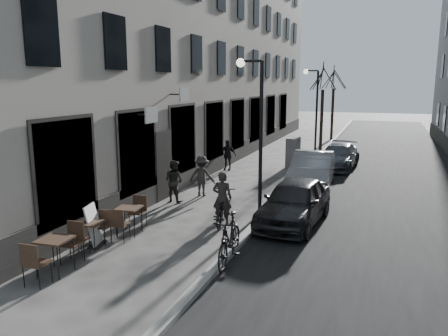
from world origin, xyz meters
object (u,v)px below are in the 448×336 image
Objects in this scene: streetlamp_far at (314,103)px; bistro_set_c at (129,218)px; pedestrian_mid at (202,176)px; utility_cabinet at (293,152)px; bicycle at (222,208)px; car_mid at (312,171)px; tree_near at (323,77)px; tree_far at (334,78)px; car_near at (295,202)px; car_far at (338,156)px; sign_board at (94,229)px; bistro_set_a at (55,252)px; pedestrian_far at (227,155)px; bistro_set_b at (91,232)px; moped at (229,239)px; streetlamp_near at (256,120)px; pedestrian_near at (174,181)px.

streetlamp_far reaches higher than bistro_set_c.
utility_cabinet is at bearing -112.07° from pedestrian_mid.
car_mid is at bearing -119.07° from bicycle.
tree_near is 14.13m from pedestrian_mid.
tree_near is 6.00m from tree_far.
car_near is 9.75m from car_far.
sign_board is (-3.37, -25.14, -4.21)m from tree_far.
tree_far reaches higher than sign_board.
bistro_set_a is at bearing -96.55° from tree_far.
pedestrian_mid is 1.03× the size of pedestrian_far.
car_near reaches higher than bistro_set_a.
pedestrian_mid is at bearing -147.25° from car_mid.
tree_near is at bearing 88.62° from streetlamp_far.
tree_far reaches higher than pedestrian_far.
bistro_set_b is at bearing -112.23° from bistro_set_c.
bicycle is at bearing 108.90° from moped.
utility_cabinet is 1.00× the size of pedestrian_far.
streetlamp_near is 4.99m from bistro_set_c.
pedestrian_near is at bearing 124.68° from moped.
bistro_set_a is 4.06m from moped.
sign_board is at bearing 102.26° from bistro_set_b.
utility_cabinet is at bearing 75.35° from bistro_set_b.
utility_cabinet reaches higher than car_near.
pedestrian_far is at bearing 116.55° from streetlamp_near.
streetlamp_far is 16.21m from moped.
streetlamp_far is at bearing -91.38° from tree_near.
moped reaches higher than bistro_set_c.
bistro_set_c is 3.53m from moped.
streetlamp_far is 3.36m from tree_near.
car_near is at bearing -86.42° from tree_far.
bistro_set_b is 0.73× the size of moped.
moped is at bearing 25.39° from bistro_set_a.
pedestrian_near is 6.27m from pedestrian_far.
moped is at bearing 2.41° from bistro_set_b.
streetlamp_far is at bearing 75.72° from bistro_set_b.
bicycle is 0.97× the size of moped.
bistro_set_c is 0.36× the size of car_mid.
pedestrian_mid reaches higher than moped.
car_mid is (1.86, 5.65, 0.24)m from bicycle.
tree_far is 25.72m from sign_board.
car_far is (0.59, 4.90, -0.14)m from car_mid.
sign_board is 11.01m from pedestrian_far.
streetlamp_near is 8.03m from pedestrian_far.
utility_cabinet is (2.51, 14.89, 0.25)m from bistro_set_a.
tree_near is at bearing 77.21° from bistro_set_b.
bistro_set_c is at bearing -133.24° from streetlamp_near.
car_mid is at bearing -86.21° from tree_far.
streetlamp_far is 1.12× the size of car_mid.
utility_cabinet is at bearing 76.88° from bistro_set_a.
bistro_set_c is at bearing 83.68° from bistro_set_a.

